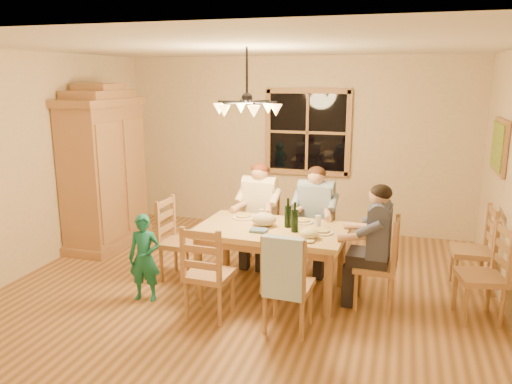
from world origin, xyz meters
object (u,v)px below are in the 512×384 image
(adult_slate_man, at_px, (377,231))
(chair_end_left, at_px, (181,255))
(adult_plaid_man, at_px, (316,206))
(chair_spare_front, at_px, (478,291))
(dining_table, at_px, (272,237))
(wine_bottle_a, at_px, (288,213))
(chair_end_right, at_px, (375,279))
(chair_near_left, at_px, (210,288))
(armoire, at_px, (105,173))
(chandelier, at_px, (247,107))
(wine_bottle_b, at_px, (295,217))
(chair_spare_back, at_px, (469,264))
(adult_woman, at_px, (259,201))
(chair_far_right, at_px, (314,248))
(child, at_px, (144,258))
(chair_far_left, at_px, (259,241))
(chair_near_right, at_px, (288,300))

(adult_slate_man, bearing_deg, chair_end_left, 90.00)
(adult_plaid_man, xyz_separation_m, chair_spare_front, (1.80, -0.82, -0.54))
(dining_table, xyz_separation_m, wine_bottle_a, (0.17, 0.07, 0.27))
(chair_end_right, xyz_separation_m, wine_bottle_a, (-0.98, 0.12, 0.62))
(chair_end_right, relative_size, adult_plaid_man, 1.13)
(chair_near_left, bearing_deg, armoire, 145.66)
(chandelier, relative_size, adult_slate_man, 0.88)
(chandelier, distance_m, chair_spare_front, 3.03)
(chair_end_left, relative_size, wine_bottle_b, 3.00)
(wine_bottle_b, bearing_deg, chair_spare_back, 23.05)
(armoire, bearing_deg, chair_spare_front, -11.70)
(adult_plaid_man, bearing_deg, adult_slate_man, 136.64)
(adult_slate_man, bearing_deg, wine_bottle_b, 94.37)
(chair_end_left, xyz_separation_m, adult_plaid_man, (1.50, 0.71, 0.54))
(adult_slate_man, bearing_deg, chair_spare_front, -87.42)
(chair_end_right, distance_m, adult_woman, 1.82)
(chair_far_right, relative_size, chair_spare_back, 1.00)
(chair_spare_front, bearing_deg, adult_plaid_man, 54.79)
(chandelier, distance_m, wine_bottle_a, 1.24)
(dining_table, relative_size, wine_bottle_b, 5.13)
(dining_table, height_order, chair_end_right, chair_end_right)
(chair_near_left, xyz_separation_m, child, (-0.82, 0.17, 0.18))
(chair_far_right, height_order, chair_spare_front, same)
(armoire, xyz_separation_m, chair_near_left, (2.27, -1.71, -0.75))
(chair_far_left, relative_size, adult_slate_man, 1.13)
(armoire, height_order, chair_far_left, armoire)
(chair_far_right, height_order, wine_bottle_a, wine_bottle_a)
(chair_end_left, relative_size, adult_slate_man, 1.13)
(chair_far_left, distance_m, adult_woman, 0.54)
(adult_woman, distance_m, child, 1.69)
(chandelier, xyz_separation_m, chair_near_right, (0.67, -0.83, -1.77))
(dining_table, height_order, chair_near_left, chair_near_left)
(adult_plaid_man, bearing_deg, armoire, -0.86)
(chair_spare_front, height_order, chair_spare_back, same)
(chandelier, distance_m, chair_near_right, 2.07)
(adult_woman, height_order, chair_spare_front, adult_woman)
(chair_end_right, bearing_deg, adult_slate_man, -177.30)
(chair_spare_back, bearing_deg, armoire, 84.41)
(chair_near_right, bearing_deg, armoire, 153.18)
(chair_end_right, distance_m, adult_slate_man, 0.54)
(armoire, bearing_deg, adult_plaid_man, -3.56)
(child, bearing_deg, adult_woman, 48.38)
(armoire, relative_size, chair_end_right, 2.32)
(chandelier, relative_size, chair_near_left, 0.78)
(chair_end_right, relative_size, chair_spare_front, 1.00)
(chandelier, bearing_deg, chair_far_left, 96.12)
(chair_far_right, xyz_separation_m, adult_plaid_man, (-0.00, 0.00, 0.54))
(dining_table, relative_size, chair_near_left, 1.71)
(dining_table, distance_m, chair_end_left, 1.20)
(wine_bottle_a, bearing_deg, chair_far_left, 126.51)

